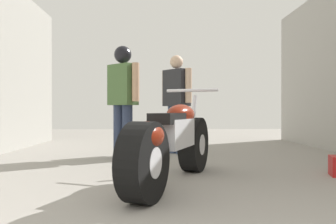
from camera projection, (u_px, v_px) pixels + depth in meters
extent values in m
plane|color=gray|center=(178.00, 168.00, 4.29)|extent=(17.73, 17.73, 0.00)
cylinder|color=black|center=(194.00, 144.00, 4.06)|extent=(0.44, 0.68, 0.65)
cylinder|color=silver|center=(194.00, 144.00, 4.06)|extent=(0.30, 0.31, 0.25)
cylinder|color=black|center=(144.00, 162.00, 2.67)|extent=(0.44, 0.68, 0.65)
cylinder|color=silver|center=(144.00, 162.00, 2.67)|extent=(0.30, 0.31, 0.25)
cube|color=silver|center=(174.00, 133.00, 3.36)|extent=(0.47, 0.70, 0.29)
ellipsoid|color=maroon|center=(181.00, 115.00, 3.57)|extent=(0.44, 0.59, 0.22)
cube|color=black|center=(168.00, 118.00, 3.19)|extent=(0.39, 0.54, 0.10)
ellipsoid|color=maroon|center=(146.00, 136.00, 2.72)|extent=(0.41, 0.52, 0.25)
cylinder|color=silver|center=(193.00, 119.00, 4.02)|extent=(0.14, 0.26, 0.59)
cylinder|color=silver|center=(192.00, 90.00, 3.98)|extent=(0.60, 0.27, 0.04)
cylinder|color=silver|center=(149.00, 165.00, 3.13)|extent=(0.30, 0.56, 0.09)
cylinder|color=#384766|center=(181.00, 130.00, 5.66)|extent=(0.22, 0.22, 0.81)
cylinder|color=#384766|center=(172.00, 130.00, 5.80)|extent=(0.22, 0.22, 0.81)
cube|color=#2D2D33|center=(177.00, 88.00, 5.72)|extent=(0.48, 0.50, 0.62)
cylinder|color=beige|center=(189.00, 86.00, 5.52)|extent=(0.16, 0.16, 0.57)
cylinder|color=beige|center=(165.00, 87.00, 5.93)|extent=(0.16, 0.16, 0.57)
sphere|color=beige|center=(177.00, 62.00, 5.72)|extent=(0.23, 0.23, 0.23)
cylinder|color=#2D3851|center=(118.00, 131.00, 5.25)|extent=(0.22, 0.22, 0.82)
cylinder|color=#2D3851|center=(127.00, 132.00, 5.12)|extent=(0.22, 0.22, 0.82)
cube|color=#476638|center=(123.00, 85.00, 5.18)|extent=(0.50, 0.49, 0.63)
cylinder|color=tan|center=(111.00, 84.00, 5.37)|extent=(0.16, 0.16, 0.58)
cylinder|color=tan|center=(136.00, 82.00, 5.00)|extent=(0.16, 0.16, 0.58)
sphere|color=black|center=(123.00, 56.00, 5.18)|extent=(0.23, 0.23, 0.23)
sphere|color=black|center=(123.00, 55.00, 5.18)|extent=(0.27, 0.27, 0.27)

